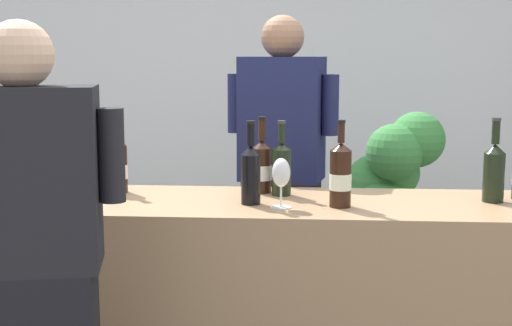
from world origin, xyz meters
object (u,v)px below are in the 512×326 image
(wine_bottle_0, at_px, (494,170))
(wine_bottle_4, at_px, (68,176))
(ice_bucket, at_px, (16,170))
(wine_bottle_5, at_px, (281,167))
(potted_shrub, at_px, (391,194))
(wine_bottle_3, at_px, (341,175))
(wine_bottle_6, at_px, (262,166))
(wine_glass, at_px, (281,175))
(person_guest, at_px, (31,294))
(wine_bottle_1, at_px, (117,165))
(person_server, at_px, (282,195))
(wine_bottle_2, at_px, (251,172))

(wine_bottle_0, xyz_separation_m, wine_bottle_4, (-1.63, -0.16, -0.01))
(wine_bottle_4, bearing_deg, ice_bucket, 159.63)
(wine_bottle_0, height_order, wine_bottle_5, wine_bottle_0)
(wine_bottle_4, bearing_deg, potted_shrub, 46.96)
(wine_bottle_0, height_order, wine_bottle_3, same)
(wine_bottle_6, distance_m, wine_glass, 0.32)
(person_guest, bearing_deg, wine_glass, 37.57)
(wine_bottle_5, relative_size, wine_bottle_6, 0.97)
(wine_bottle_1, height_order, ice_bucket, wine_bottle_1)
(wine_bottle_0, relative_size, potted_shrub, 0.28)
(wine_bottle_3, bearing_deg, wine_bottle_6, 139.55)
(wine_bottle_6, distance_m, potted_shrub, 1.42)
(wine_bottle_4, bearing_deg, wine_bottle_1, 62.91)
(wine_bottle_4, bearing_deg, person_server, 45.57)
(wine_bottle_6, bearing_deg, wine_bottle_1, -175.53)
(wine_bottle_0, height_order, person_server, person_server)
(wine_bottle_0, xyz_separation_m, wine_bottle_5, (-0.83, 0.07, -0.01))
(wine_bottle_5, bearing_deg, wine_bottle_3, -42.48)
(wine_bottle_0, distance_m, wine_glass, 0.84)
(potted_shrub, bearing_deg, ice_bucket, -139.32)
(wine_bottle_2, xyz_separation_m, wine_bottle_4, (-0.70, -0.05, -0.01))
(wine_bottle_1, bearing_deg, ice_bucket, -156.65)
(wine_bottle_0, relative_size, wine_glass, 1.75)
(wine_bottle_4, relative_size, person_guest, 0.20)
(wine_bottle_0, xyz_separation_m, wine_bottle_3, (-0.60, -0.14, -0.00))
(wine_bottle_5, xyz_separation_m, person_server, (-0.02, 0.57, -0.23))
(ice_bucket, bearing_deg, wine_glass, -5.30)
(wine_glass, xyz_separation_m, potted_shrub, (0.58, 1.50, -0.36))
(wine_bottle_6, distance_m, person_guest, 1.12)
(wine_bottle_5, xyz_separation_m, wine_glass, (0.01, -0.25, 0.01))
(person_server, distance_m, person_guest, 1.56)
(wine_bottle_2, bearing_deg, wine_bottle_0, 6.74)
(person_server, relative_size, person_guest, 1.05)
(wine_bottle_4, height_order, ice_bucket, wine_bottle_4)
(wine_bottle_4, height_order, wine_glass, wine_bottle_4)
(wine_bottle_0, height_order, wine_bottle_2, wine_bottle_0)
(wine_glass, bearing_deg, ice_bucket, 174.70)
(wine_glass, distance_m, potted_shrub, 1.65)
(person_server, bearing_deg, person_guest, -117.38)
(wine_bottle_2, bearing_deg, person_guest, -134.61)
(ice_bucket, relative_size, potted_shrub, 0.20)
(person_guest, distance_m, potted_shrub, 2.46)
(wine_bottle_4, bearing_deg, wine_glass, -0.63)
(wine_bottle_1, relative_size, person_server, 0.18)
(wine_bottle_5, relative_size, person_server, 0.18)
(wine_bottle_5, bearing_deg, ice_bucket, -171.95)
(person_server, bearing_deg, wine_bottle_3, -72.22)
(wine_bottle_2, height_order, wine_bottle_6, wine_bottle_2)
(wine_bottle_3, distance_m, potted_shrub, 1.55)
(wine_bottle_3, bearing_deg, wine_bottle_2, 175.58)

